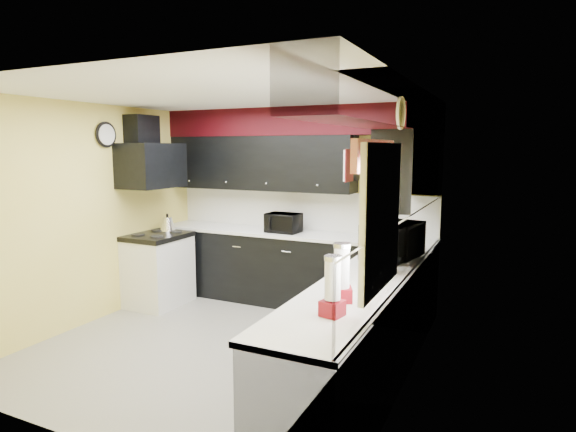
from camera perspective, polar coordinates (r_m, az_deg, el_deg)
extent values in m
plane|color=gray|center=(5.11, -7.22, -14.98)|extent=(3.60, 3.60, 0.00)
cube|color=#E0C666|center=(6.34, 1.35, 1.30)|extent=(3.60, 0.06, 2.50)
cube|color=#E0C666|center=(4.09, 14.24, -2.69)|extent=(0.06, 3.60, 2.50)
cube|color=#E0C666|center=(5.93, -22.27, 0.23)|extent=(0.06, 3.60, 2.50)
cube|color=white|center=(4.74, -7.77, 14.09)|extent=(3.60, 3.60, 0.06)
cube|color=black|center=(6.22, 0.19, -6.34)|extent=(3.60, 0.60, 0.90)
cube|color=black|center=(4.11, 8.76, -14.16)|extent=(0.60, 3.00, 0.90)
cube|color=white|center=(6.12, 0.19, -2.07)|extent=(3.62, 0.64, 0.04)
cube|color=white|center=(3.95, 8.91, -7.84)|extent=(0.64, 3.02, 0.04)
cube|color=white|center=(6.34, 1.31, 0.75)|extent=(3.60, 0.02, 0.50)
cube|color=white|center=(4.11, 14.07, -3.51)|extent=(0.02, 3.60, 0.50)
cube|color=black|center=(6.36, -3.42, 6.28)|extent=(2.60, 0.35, 0.70)
cube|color=black|center=(4.95, 14.50, 5.53)|extent=(0.35, 1.80, 0.70)
cube|color=black|center=(6.14, 0.68, 11.13)|extent=(3.60, 0.36, 0.35)
cube|color=black|center=(3.90, 11.61, 12.73)|extent=(0.36, 3.24, 0.35)
cube|color=white|center=(6.41, -15.08, -6.38)|extent=(0.60, 0.75, 0.86)
cube|color=black|center=(6.31, -15.23, -2.33)|extent=(0.62, 0.77, 0.06)
cube|color=black|center=(6.25, -15.88, 5.77)|extent=(0.50, 0.78, 0.55)
cube|color=black|center=(6.33, -16.93, 9.56)|extent=(0.24, 0.40, 0.40)
cube|color=red|center=(3.16, 10.23, 7.10)|extent=(0.04, 0.88, 0.20)
cube|color=white|center=(5.53, 7.15, 5.96)|extent=(0.03, 0.26, 0.35)
imported|color=black|center=(6.07, -0.57, -0.81)|extent=(0.43, 0.36, 0.24)
imported|color=black|center=(4.76, 12.30, -2.84)|extent=(0.54, 0.69, 0.34)
cylinder|color=silver|center=(5.75, 10.28, -1.85)|extent=(0.19, 0.19, 0.16)
cube|color=black|center=(5.70, 10.15, -1.52)|extent=(0.14, 0.17, 0.24)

